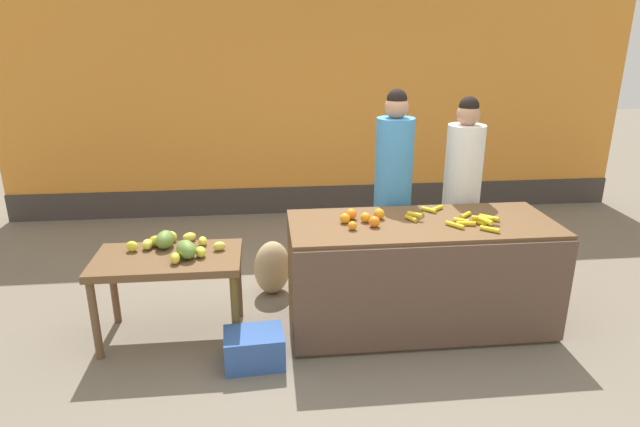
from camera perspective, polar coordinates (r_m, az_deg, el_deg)
ground_plane at (r=4.68m, az=4.21°, el=-11.68°), size 24.00×24.00×0.00m
market_wall_back at (r=7.20m, az=0.08°, el=11.52°), size 8.18×0.23×2.96m
fruit_stall_counter at (r=4.56m, az=10.50°, el=-6.34°), size 2.14×0.88×0.91m
side_table_wooden at (r=4.41m, az=-15.76°, el=-5.46°), size 1.14×0.64×0.71m
banana_bunch_pile at (r=4.47m, az=14.79°, el=-0.52°), size 0.75×0.66×0.07m
orange_pile at (r=4.31m, az=4.53°, el=-0.44°), size 0.38×0.32×0.09m
mango_papaya_pile at (r=4.42m, az=-15.06°, el=-3.18°), size 0.80×0.58×0.14m
vendor_woman_blue_shirt at (r=4.98m, az=7.70°, el=2.20°), size 0.34×0.34×1.90m
vendor_woman_white_shirt at (r=5.18m, az=14.72°, el=1.93°), size 0.34×0.34×1.82m
produce_crate at (r=4.16m, az=-6.98°, el=-13.98°), size 0.46×0.35×0.26m
produce_sack at (r=5.11m, az=-5.07°, el=-5.71°), size 0.47×0.46×0.51m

